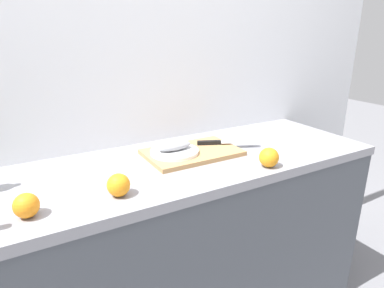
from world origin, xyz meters
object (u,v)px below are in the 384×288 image
object	(u,v)px
cutting_board	(192,152)
chef_knife	(220,142)
orange_0	(26,205)
white_plate	(174,152)
fish_fillet	(174,146)

from	to	relation	value
cutting_board	chef_knife	world-z (taller)	chef_knife
orange_0	chef_knife	bearing A→B (deg)	14.68
cutting_board	chef_knife	bearing A→B (deg)	3.49
cutting_board	white_plate	xyz separation A→B (m)	(-0.08, 0.01, 0.02)
orange_0	fish_fillet	bearing A→B (deg)	19.96
fish_fillet	chef_knife	world-z (taller)	fish_fillet
white_plate	fish_fillet	distance (m)	0.03
cutting_board	chef_knife	distance (m)	0.16
chef_knife	orange_0	size ratio (longest dim) A/B	3.68
cutting_board	orange_0	world-z (taller)	orange_0
cutting_board	orange_0	bearing A→B (deg)	-162.86
fish_fillet	orange_0	bearing A→B (deg)	-160.04
fish_fillet	chef_knife	distance (m)	0.24
white_plate	fish_fillet	size ratio (longest dim) A/B	1.33
white_plate	orange_0	size ratio (longest dim) A/B	2.77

